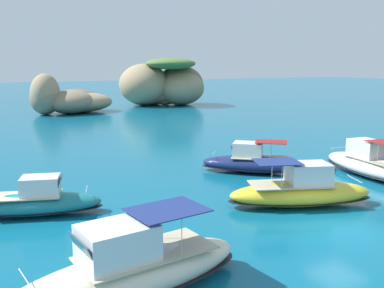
% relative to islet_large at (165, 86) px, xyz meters
% --- Properties ---
extents(ground_plane, '(400.00, 400.00, 0.00)m').
position_rel_islet_large_xyz_m(ground_plane, '(-20.18, -66.94, -3.86)').
color(ground_plane, '#0C5B7A').
extents(islet_large, '(20.84, 17.65, 9.54)m').
position_rel_islet_large_xyz_m(islet_large, '(0.00, 0.00, 0.00)').
color(islet_large, '#9E8966').
rests_on(islet_large, ground).
extents(islet_small, '(15.37, 13.54, 6.75)m').
position_rel_islet_large_xyz_m(islet_small, '(-21.06, -6.19, -1.62)').
color(islet_small, '#84755B').
rests_on(islet_small, ground).
extents(motorboat_white, '(3.67, 9.30, 2.84)m').
position_rel_islet_large_xyz_m(motorboat_white, '(-10.07, -60.14, -2.96)').
color(motorboat_white, white).
rests_on(motorboat_white, ground).
extents(motorboat_yellow, '(9.04, 5.46, 2.72)m').
position_rel_islet_large_xyz_m(motorboat_yellow, '(-19.28, -63.06, -3.00)').
color(motorboat_yellow, yellow).
rests_on(motorboat_yellow, ground).
extents(motorboat_cream, '(9.61, 3.97, 2.92)m').
position_rel_islet_large_xyz_m(motorboat_cream, '(-31.64, -68.00, -2.93)').
color(motorboat_cream, beige).
rests_on(motorboat_cream, ground).
extents(motorboat_teal, '(7.70, 4.29, 2.18)m').
position_rel_islet_large_xyz_m(motorboat_teal, '(-33.43, -57.53, -3.13)').
color(motorboat_teal, '#19727A').
rests_on(motorboat_teal, ground).
extents(motorboat_navy, '(7.57, 7.00, 2.49)m').
position_rel_islet_large_xyz_m(motorboat_navy, '(-17.21, -55.18, -3.07)').
color(motorboat_navy, navy).
rests_on(motorboat_navy, ground).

